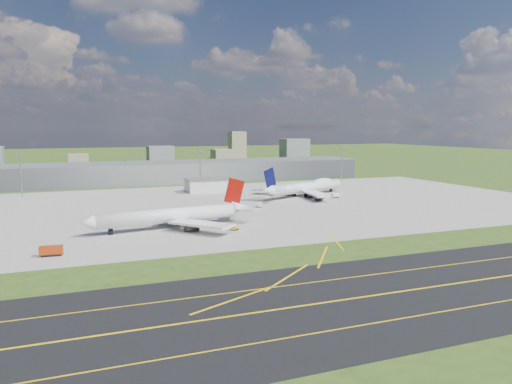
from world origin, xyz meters
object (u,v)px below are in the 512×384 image
object	(u,v)px
airliner_blue_quad	(306,187)
van_white_near	(260,205)
van_white_far	(335,196)
airliner_red_twin	(174,216)
fire_truck	(51,251)
tug_yellow	(235,228)

from	to	relation	value
airliner_blue_quad	van_white_near	xyz separation A→B (m)	(-42.59, -29.83, -4.07)
van_white_far	airliner_red_twin	bearing A→B (deg)	-161.67
airliner_blue_quad	van_white_far	xyz separation A→B (m)	(12.14, -13.91, -4.07)
fire_truck	tug_yellow	size ratio (longest dim) A/B	1.95
airliner_red_twin	fire_truck	distance (m)	55.78
fire_truck	van_white_near	xyz separation A→B (m)	(100.48, 67.59, -0.41)
airliner_blue_quad	tug_yellow	distance (m)	109.79
van_white_far	airliner_blue_quad	bearing A→B (deg)	123.10
airliner_red_twin	van_white_near	world-z (taller)	airliner_red_twin
van_white_near	van_white_far	size ratio (longest dim) A/B	1.04
airliner_red_twin	tug_yellow	size ratio (longest dim) A/B	18.64
airliner_blue_quad	tug_yellow	xyz separation A→B (m)	(-74.14, -80.85, -4.40)
airliner_blue_quad	tug_yellow	world-z (taller)	airliner_blue_quad
airliner_red_twin	fire_truck	size ratio (longest dim) A/B	9.55
van_white_far	van_white_near	bearing A→B (deg)	-171.79
airliner_blue_quad	van_white_near	world-z (taller)	airliner_blue_quad
airliner_blue_quad	fire_truck	xyz separation A→B (m)	(-143.07, -97.42, -3.67)
airliner_red_twin	tug_yellow	bearing A→B (deg)	140.48
fire_truck	airliner_blue_quad	bearing A→B (deg)	39.10
airliner_red_twin	fire_truck	bearing A→B (deg)	24.23
airliner_blue_quad	van_white_near	bearing A→B (deg)	-167.38
airliner_red_twin	van_white_far	bearing A→B (deg)	-161.93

